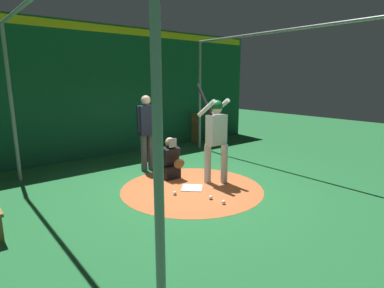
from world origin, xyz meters
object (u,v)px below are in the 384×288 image
Objects in this scene: baseball_0 at (175,193)px; baseball_2 at (211,197)px; home_plate at (192,188)px; umpire at (147,129)px; catcher at (170,162)px; batter at (216,133)px; bat_rack at (195,129)px; baseball_1 at (224,202)px.

baseball_2 is at bearing 32.88° from baseball_0.
home_plate is 0.23× the size of umpire.
baseball_0 is at bearing -30.66° from catcher.
home_plate is 0.51m from baseball_0.
batter is 4.50m from bat_rack.
baseball_0 is 1.00× the size of baseball_2.
batter is 1.46m from baseball_2.
baseball_2 is at bearing -8.96° from home_plate.
batter reaches higher than catcher.
baseball_2 is at bearing -36.51° from bat_rack.
batter reaches higher than baseball_0.
batter is 1.87m from umpire.
bat_rack reaches higher than home_plate.
batter is at bearing -33.91° from bat_rack.
baseball_1 is (0.93, 0.42, 0.00)m from baseball_0.
home_plate is 0.71m from baseball_2.
baseball_1 is at bearing -36.18° from batter.
baseball_1 is (1.02, -0.08, 0.03)m from home_plate.
baseball_1 is at bearing -4.75° from home_plate.
umpire is 3.75m from bat_rack.
catcher is at bearing 175.91° from baseball_1.
catcher is 1.14m from baseball_0.
umpire is (-1.74, -0.66, -0.05)m from batter.
home_plate is at bearing -3.30° from catcher.
baseball_2 is (4.37, -3.23, -0.45)m from bat_rack.
catcher is 1.60m from baseball_2.
catcher is 4.17m from bat_rack.
batter is 1.62m from baseball_1.
baseball_1 reaches higher than home_plate.
bat_rack is 5.45m from baseball_2.
umpire reaches higher than baseball_2.
catcher reaches higher than baseball_1.
bat_rack reaches higher than baseball_2.
batter reaches higher than baseball_2.
umpire is at bearing 165.09° from baseball_0.
batter reaches higher than umpire.
umpire is 25.14× the size of baseball_1.
batter is at bearing 92.57° from baseball_0.
baseball_0 is at bearing -14.91° from umpire.
baseball_0 is (0.08, -0.51, 0.03)m from home_plate.
batter is (0.03, 0.63, 1.10)m from home_plate.
home_plate is at bearing -40.40° from bat_rack.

